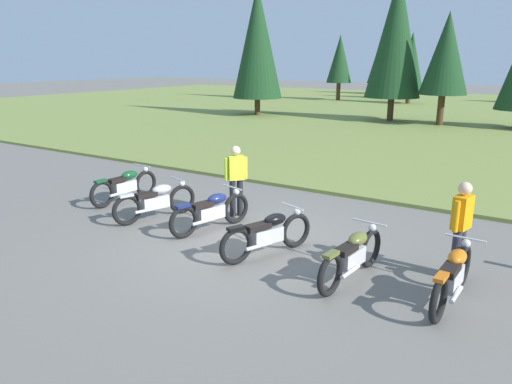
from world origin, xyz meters
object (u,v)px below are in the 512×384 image
at_px(motorcycle_olive, 352,256).
at_px(rider_checking_bike, 236,177).
at_px(motorcycle_silver, 156,201).
at_px(motorcycle_black, 268,233).
at_px(motorcycle_british_green, 125,185).
at_px(motorcycle_navy, 211,211).
at_px(rider_near_row_end, 461,224).
at_px(motorcycle_orange, 453,276).

relative_size(motorcycle_olive, rider_checking_bike, 1.26).
distance_m(motorcycle_silver, motorcycle_black, 3.32).
relative_size(motorcycle_silver, motorcycle_black, 1.02).
bearing_deg(motorcycle_olive, motorcycle_black, 175.29).
xyz_separation_m(motorcycle_british_green, motorcycle_olive, (6.70, -1.20, 0.00)).
distance_m(motorcycle_navy, rider_near_row_end, 4.96).
bearing_deg(motorcycle_navy, motorcycle_olive, -10.92).
bearing_deg(rider_near_row_end, motorcycle_navy, -175.60).
bearing_deg(motorcycle_british_green, motorcycle_navy, -9.25).
bearing_deg(motorcycle_black, motorcycle_silver, 172.27).
bearing_deg(motorcycle_black, rider_near_row_end, 15.95).
bearing_deg(motorcycle_british_green, rider_checking_bike, 10.85).
bearing_deg(motorcycle_black, motorcycle_navy, 163.18).
bearing_deg(motorcycle_orange, rider_checking_bike, 161.76).
relative_size(motorcycle_navy, motorcycle_orange, 0.98).
relative_size(motorcycle_orange, rider_near_row_end, 1.26).
distance_m(motorcycle_olive, rider_near_row_end, 1.86).
distance_m(motorcycle_silver, motorcycle_navy, 1.55).
relative_size(motorcycle_british_green, motorcycle_silver, 1.04).
bearing_deg(rider_checking_bike, motorcycle_black, -41.30).
bearing_deg(motorcycle_black, rider_checking_bike, 138.70).
bearing_deg(motorcycle_silver, rider_near_row_end, 4.06).
bearing_deg(motorcycle_silver, motorcycle_black, -7.73).
xyz_separation_m(motorcycle_british_green, motorcycle_orange, (8.26, -1.11, 0.00)).
xyz_separation_m(motorcycle_silver, rider_near_row_end, (6.46, 0.46, 0.51)).
bearing_deg(motorcycle_navy, motorcycle_british_green, 170.75).
height_order(motorcycle_black, rider_checking_bike, rider_checking_bike).
relative_size(motorcycle_silver, motorcycle_olive, 0.97).
height_order(motorcycle_silver, motorcycle_olive, same).
relative_size(motorcycle_british_green, rider_near_row_end, 1.26).
xyz_separation_m(motorcycle_navy, rider_checking_bike, (-0.13, 1.12, 0.51)).
distance_m(motorcycle_navy, rider_checking_bike, 1.24).
bearing_deg(motorcycle_olive, rider_checking_bike, 153.58).
distance_m(motorcycle_olive, rider_checking_bike, 4.05).
distance_m(motorcycle_orange, rider_checking_bike, 5.46).
bearing_deg(rider_near_row_end, motorcycle_black, -164.05).
height_order(motorcycle_black, motorcycle_orange, same).
relative_size(motorcycle_navy, motorcycle_black, 1.03).
height_order(motorcycle_orange, rider_checking_bike, rider_checking_bike).
height_order(motorcycle_silver, motorcycle_navy, same).
relative_size(motorcycle_black, rider_checking_bike, 1.19).
xyz_separation_m(motorcycle_black, rider_checking_bike, (-1.87, 1.65, 0.51)).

